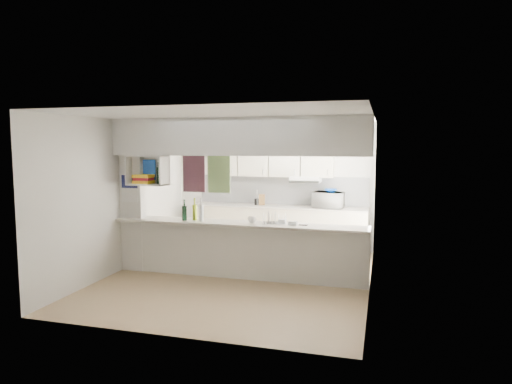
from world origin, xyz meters
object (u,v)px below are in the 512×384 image
(bowl, at_px, (331,191))
(wine_bottles, at_px, (194,212))
(dish_rack, at_px, (274,219))
(microwave, at_px, (328,200))

(bowl, distance_m, wine_bottles, 2.94)
(bowl, relative_size, dish_rack, 0.59)
(microwave, height_order, dish_rack, microwave)
(bowl, height_order, dish_rack, bowl)
(microwave, distance_m, wine_bottles, 2.91)
(bowl, bearing_deg, dish_rack, -107.97)
(dish_rack, relative_size, wine_bottles, 1.11)
(bowl, xyz_separation_m, dish_rack, (-0.66, -2.05, -0.27))
(bowl, distance_m, dish_rack, 2.17)
(microwave, height_order, bowl, bowl)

